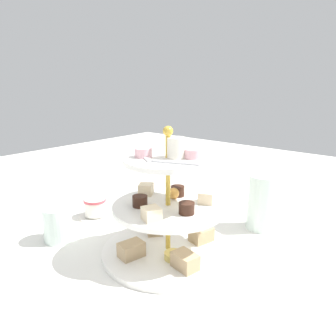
# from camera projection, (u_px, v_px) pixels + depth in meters

# --- Properties ---
(ground_plane) EXTENTS (2.40, 2.40, 0.00)m
(ground_plane) POSITION_uv_depth(u_px,v_px,m) (168.00, 252.00, 0.66)
(ground_plane) COLOR silver
(tiered_serving_stand) EXTENTS (0.28, 0.28, 0.27)m
(tiered_serving_stand) POSITION_uv_depth(u_px,v_px,m) (168.00, 217.00, 0.64)
(tiered_serving_stand) COLOR white
(tiered_serving_stand) RESTS_ON ground_plane
(water_glass_tall_right) EXTENTS (0.07, 0.07, 0.13)m
(water_glass_tall_right) POSITION_uv_depth(u_px,v_px,m) (261.00, 202.00, 0.76)
(water_glass_tall_right) COLOR silver
(water_glass_tall_right) RESTS_ON ground_plane
(water_glass_short_left) EXTENTS (0.06, 0.06, 0.08)m
(water_glass_short_left) POSITION_uv_depth(u_px,v_px,m) (58.00, 224.00, 0.71)
(water_glass_short_left) COLOR silver
(water_glass_short_left) RESTS_ON ground_plane
(teacup_with_saucer) EXTENTS (0.09, 0.09, 0.05)m
(teacup_with_saucer) POSITION_uv_depth(u_px,v_px,m) (95.00, 208.00, 0.84)
(teacup_with_saucer) COLOR white
(teacup_with_saucer) RESTS_ON ground_plane
(butter_knife_right) EXTENTS (0.13, 0.13, 0.00)m
(butter_knife_right) POSITION_uv_depth(u_px,v_px,m) (167.00, 200.00, 0.96)
(butter_knife_right) COLOR silver
(butter_knife_right) RESTS_ON ground_plane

